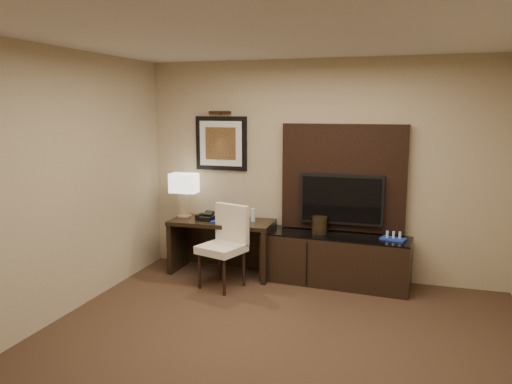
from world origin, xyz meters
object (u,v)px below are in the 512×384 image
at_px(table_lamp, 184,193).
at_px(desk_phone, 206,216).
at_px(ice_bucket, 320,225).
at_px(credenza, 335,259).
at_px(tv, 342,199).
at_px(minibar_tray, 394,236).
at_px(desk_chair, 222,248).
at_px(water_bottle, 253,215).
at_px(desk, 222,247).

xyz_separation_m(table_lamp, desk_phone, (0.34, -0.10, -0.26)).
xyz_separation_m(desk_phone, ice_bucket, (1.45, 0.10, -0.04)).
bearing_deg(credenza, desk_phone, -173.40).
xyz_separation_m(tv, minibar_tray, (0.63, -0.16, -0.36)).
distance_m(table_lamp, desk_phone, 0.44).
distance_m(desk_chair, minibar_tray, 2.00).
height_order(tv, table_lamp, table_lamp).
bearing_deg(credenza, water_bottle, -176.68).
bearing_deg(tv, credenza, -107.06).
xyz_separation_m(credenza, table_lamp, (-1.98, 0.01, 0.71)).
distance_m(credenza, table_lamp, 2.10).
relative_size(desk_phone, ice_bucket, 0.98).
distance_m(credenza, ice_bucket, 0.45).
bearing_deg(minibar_tray, desk_phone, -178.37).
distance_m(water_bottle, ice_bucket, 0.84).
distance_m(desk, water_bottle, 0.59).
relative_size(desk, desk_chair, 1.35).
relative_size(ice_bucket, minibar_tray, 0.75).
bearing_deg(water_bottle, table_lamp, 179.66).
height_order(credenza, table_lamp, table_lamp).
xyz_separation_m(water_bottle, minibar_tray, (1.71, -0.03, -0.13)).
height_order(tv, desk_chair, tv).
height_order(table_lamp, minibar_tray, table_lamp).
xyz_separation_m(credenza, ice_bucket, (-0.20, 0.02, 0.41)).
height_order(water_bottle, ice_bucket, water_bottle).
bearing_deg(ice_bucket, table_lamp, -179.82).
relative_size(water_bottle, minibar_tray, 0.60).
bearing_deg(desk, credenza, 0.20).
relative_size(desk, desk_phone, 6.48).
distance_m(tv, desk_phone, 1.72).
bearing_deg(table_lamp, tv, 3.66).
xyz_separation_m(credenza, tv, (0.04, 0.14, 0.72)).
distance_m(tv, minibar_tray, 0.74).
height_order(tv, ice_bucket, tv).
height_order(tv, minibar_tray, tv).
relative_size(table_lamp, water_bottle, 3.78).
xyz_separation_m(table_lamp, ice_bucket, (1.78, 0.01, -0.30)).
bearing_deg(water_bottle, ice_bucket, 0.77).
distance_m(desk, ice_bucket, 1.29).
bearing_deg(minibar_tray, water_bottle, 179.14).
distance_m(table_lamp, water_bottle, 0.97).
height_order(desk, credenza, desk).
distance_m(tv, ice_bucket, 0.41).
bearing_deg(tv, desk_phone, -172.35).
xyz_separation_m(desk, water_bottle, (0.40, 0.05, 0.43)).
relative_size(desk, water_bottle, 7.95).
bearing_deg(desk_phone, credenza, 9.82).
height_order(desk_phone, minibar_tray, desk_phone).
bearing_deg(desk, water_bottle, 6.09).
bearing_deg(desk_chair, credenza, 40.67).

